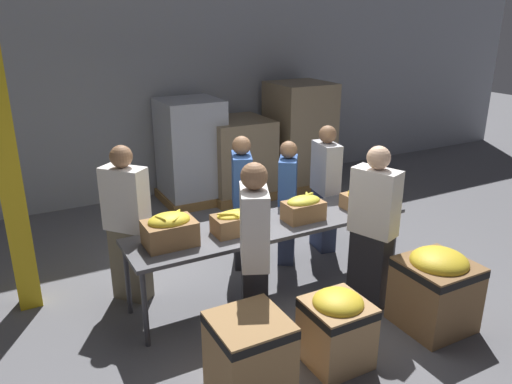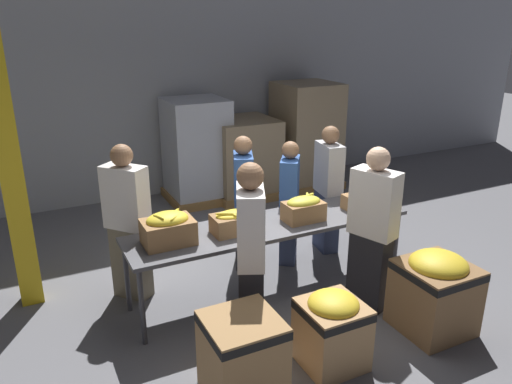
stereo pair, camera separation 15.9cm
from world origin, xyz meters
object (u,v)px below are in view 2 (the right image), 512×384
at_px(banana_box_1, 235,221).
at_px(pallet_stack_2, 243,158).
at_px(banana_box_2, 304,208).
at_px(volunteer_5, 251,258).
at_px(donation_bin_0, 242,355).
at_px(volunteer_0, 372,231).
at_px(pallet_stack_1, 306,136).
at_px(banana_box_0, 168,228).
at_px(support_pillar, 1,113).
at_px(pallet_stack_0, 197,152).
at_px(volunteer_4, 244,203).
at_px(donation_bin_1, 332,327).
at_px(volunteer_2, 128,224).
at_px(banana_box_3, 366,199).
at_px(volunteer_1, 289,203).
at_px(volunteer_3, 328,190).
at_px(donation_bin_2, 435,290).
at_px(sorting_table, 271,228).

bearing_deg(banana_box_1, pallet_stack_2, 63.77).
xyz_separation_m(banana_box_1, banana_box_2, (0.78, -0.04, 0.02)).
relative_size(volunteer_5, donation_bin_0, 2.50).
xyz_separation_m(banana_box_1, volunteer_0, (1.19, -0.66, -0.08)).
bearing_deg(pallet_stack_1, banana_box_0, -138.65).
bearing_deg(support_pillar, pallet_stack_0, 38.60).
xyz_separation_m(volunteer_4, donation_bin_1, (-0.10, -2.00, -0.43)).
height_order(banana_box_0, volunteer_5, volunteer_5).
xyz_separation_m(donation_bin_1, pallet_stack_1, (2.34, 4.24, 0.52)).
height_order(volunteer_0, support_pillar, support_pillar).
relative_size(volunteer_2, volunteer_5, 0.97).
xyz_separation_m(banana_box_3, donation_bin_0, (-2.09, -1.21, -0.55)).
bearing_deg(pallet_stack_1, donation_bin_0, -126.85).
xyz_separation_m(volunteer_2, pallet_stack_0, (1.65, 2.48, -0.02)).
height_order(banana_box_3, pallet_stack_2, pallet_stack_2).
bearing_deg(banana_box_0, volunteer_1, 18.58).
distance_m(volunteer_1, volunteer_4, 0.55).
distance_m(volunteer_2, volunteer_3, 2.49).
relative_size(banana_box_2, banana_box_3, 0.84).
bearing_deg(pallet_stack_0, volunteer_3, -70.96).
xyz_separation_m(banana_box_2, volunteer_4, (-0.34, 0.78, -0.15)).
distance_m(volunteer_4, donation_bin_2, 2.29).
bearing_deg(volunteer_3, volunteer_0, -6.40).
bearing_deg(donation_bin_1, volunteer_1, 71.12).
bearing_deg(banana_box_0, volunteer_4, 32.26).
height_order(banana_box_3, pallet_stack_0, pallet_stack_0).
xyz_separation_m(sorting_table, volunteer_3, (1.14, 0.63, 0.05)).
xyz_separation_m(banana_box_0, volunteer_0, (1.86, -0.70, -0.12)).
distance_m(banana_box_2, pallet_stack_0, 3.15).
bearing_deg(pallet_stack_2, donation_bin_1, -105.03).
relative_size(volunteer_0, donation_bin_2, 2.13).
distance_m(volunteer_1, volunteer_5, 1.68).
xyz_separation_m(donation_bin_0, donation_bin_2, (2.00, 0.00, 0.05)).
distance_m(donation_bin_2, pallet_stack_0, 4.44).
distance_m(banana_box_3, donation_bin_0, 2.47).
bearing_deg(volunteer_5, volunteer_2, 55.58).
bearing_deg(pallet_stack_2, volunteer_5, -113.87).
distance_m(banana_box_3, volunteer_0, 0.73).
bearing_deg(sorting_table, donation_bin_2, -50.25).
height_order(volunteer_1, donation_bin_0, volunteer_1).
bearing_deg(volunteer_0, volunteer_1, -9.82).
relative_size(sorting_table, pallet_stack_0, 1.86).
distance_m(banana_box_0, banana_box_1, 0.67).
xyz_separation_m(volunteer_4, volunteer_5, (-0.58, -1.40, 0.07)).
distance_m(volunteer_0, pallet_stack_1, 3.93).
height_order(banana_box_1, pallet_stack_1, pallet_stack_1).
bearing_deg(donation_bin_2, volunteer_3, 88.05).
relative_size(volunteer_5, pallet_stack_2, 1.35).
bearing_deg(banana_box_0, pallet_stack_1, 41.35).
relative_size(banana_box_2, volunteer_5, 0.24).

